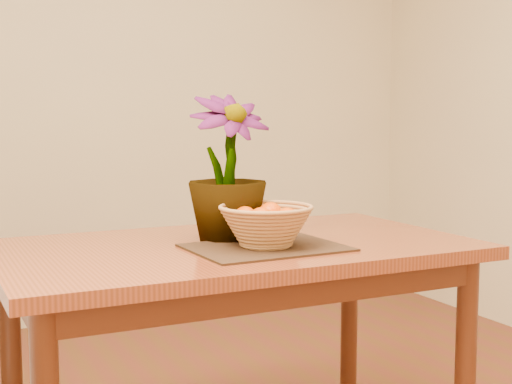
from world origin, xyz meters
name	(u,v)px	position (x,y,z in m)	size (l,w,h in m)	color
wall_back	(87,75)	(0.00, 2.25, 1.35)	(4.00, 0.02, 2.70)	beige
table	(236,272)	(0.00, 0.30, 0.66)	(1.40, 0.80, 0.75)	brown
placemat	(266,248)	(0.04, 0.18, 0.75)	(0.43, 0.32, 0.01)	#351F13
wicker_basket	(266,228)	(0.04, 0.18, 0.81)	(0.27, 0.27, 0.11)	tan
orange_pile	(266,218)	(0.04, 0.18, 0.84)	(0.16, 0.17, 0.07)	#E73A03
potted_plant	(227,167)	(0.00, 0.36, 0.97)	(0.25, 0.25, 0.45)	#1C4112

